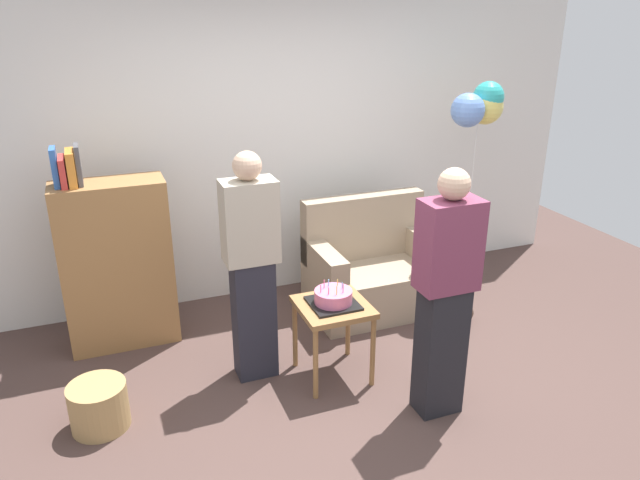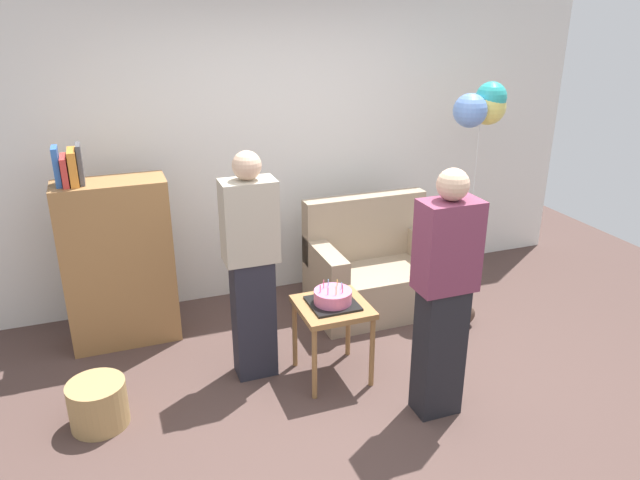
# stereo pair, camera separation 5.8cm
# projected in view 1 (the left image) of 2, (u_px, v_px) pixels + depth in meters

# --- Properties ---
(ground_plane) EXTENTS (8.00, 8.00, 0.00)m
(ground_plane) POSITION_uv_depth(u_px,v_px,m) (368.00, 411.00, 3.93)
(ground_plane) COLOR #4C3833
(wall_back) EXTENTS (6.00, 0.10, 2.70)m
(wall_back) POSITION_uv_depth(u_px,v_px,m) (271.00, 144.00, 5.21)
(wall_back) COLOR silver
(wall_back) RESTS_ON ground_plane
(couch) EXTENTS (1.10, 0.70, 0.96)m
(couch) POSITION_uv_depth(u_px,v_px,m) (372.00, 271.00, 5.18)
(couch) COLOR gray
(couch) RESTS_ON ground_plane
(bookshelf) EXTENTS (0.80, 0.36, 1.58)m
(bookshelf) POSITION_uv_depth(u_px,v_px,m) (116.00, 263.00, 4.52)
(bookshelf) COLOR olive
(bookshelf) RESTS_ON ground_plane
(side_table) EXTENTS (0.48, 0.48, 0.57)m
(side_table) POSITION_uv_depth(u_px,v_px,m) (333.00, 315.00, 4.14)
(side_table) COLOR olive
(side_table) RESTS_ON ground_plane
(birthday_cake) EXTENTS (0.32, 0.32, 0.17)m
(birthday_cake) POSITION_uv_depth(u_px,v_px,m) (333.00, 298.00, 4.09)
(birthday_cake) COLOR black
(birthday_cake) RESTS_ON side_table
(person_blowing_candles) EXTENTS (0.36, 0.22, 1.63)m
(person_blowing_candles) POSITION_uv_depth(u_px,v_px,m) (252.00, 267.00, 4.04)
(person_blowing_candles) COLOR #23232D
(person_blowing_candles) RESTS_ON ground_plane
(person_holding_cake) EXTENTS (0.36, 0.22, 1.63)m
(person_holding_cake) POSITION_uv_depth(u_px,v_px,m) (445.00, 295.00, 3.66)
(person_holding_cake) COLOR black
(person_holding_cake) RESTS_ON ground_plane
(wicker_basket) EXTENTS (0.36, 0.36, 0.30)m
(wicker_basket) POSITION_uv_depth(u_px,v_px,m) (99.00, 406.00, 3.74)
(wicker_basket) COLOR #A88451
(wicker_basket) RESTS_ON ground_plane
(handbag) EXTENTS (0.28, 0.14, 0.20)m
(handbag) POSITION_uv_depth(u_px,v_px,m) (458.00, 315.00, 4.94)
(handbag) COLOR #473328
(handbag) RESTS_ON ground_plane
(balloon_bunch) EXTENTS (0.50, 0.35, 1.90)m
(balloon_bunch) POSITION_uv_depth(u_px,v_px,m) (480.00, 105.00, 4.93)
(balloon_bunch) COLOR silver
(balloon_bunch) RESTS_ON ground_plane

